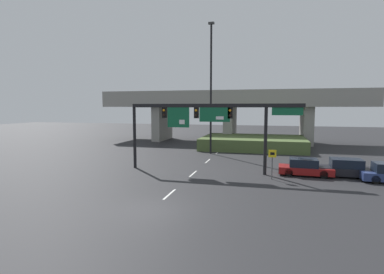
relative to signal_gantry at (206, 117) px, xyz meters
name	(u,v)px	position (x,y,z in m)	size (l,w,h in m)	color
ground_plane	(153,209)	(-0.89, -10.33, -4.84)	(160.00, 160.00, 0.00)	#262628
lane_markings	(208,161)	(-0.89, 5.11, -4.84)	(0.14, 27.47, 0.01)	silver
signal_gantry	(206,117)	(0.00, 0.00, 0.00)	(15.11, 0.44, 5.99)	black
speed_limit_sign	(272,160)	(5.64, -1.56, -3.27)	(0.60, 0.11, 2.42)	#4C4C4C
highway_light_pole_near	(211,86)	(-1.58, 10.22, 3.37)	(0.70, 0.36, 15.68)	black
overpass_bridge	(230,107)	(-0.89, 23.35, 0.93)	(41.60, 8.46, 8.27)	gray
grass_embankment	(253,143)	(3.23, 16.51, -4.06)	(13.76, 9.94, 1.57)	#4C6033
parked_sedan_near_right	(305,168)	(8.31, 0.67, -4.20)	(4.37, 2.01, 1.40)	maroon
parked_sedan_mid_right	(348,168)	(11.67, 0.99, -4.16)	(4.65, 2.04, 1.48)	black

